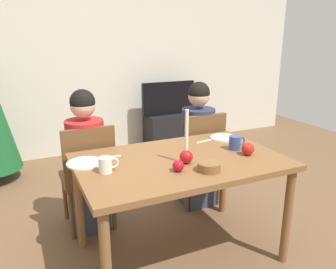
% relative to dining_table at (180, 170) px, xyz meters
% --- Properties ---
extents(ground_plane, '(7.68, 7.68, 0.00)m').
position_rel_dining_table_xyz_m(ground_plane, '(0.00, 0.00, -0.67)').
color(ground_plane, brown).
extents(back_wall, '(6.40, 0.10, 2.60)m').
position_rel_dining_table_xyz_m(back_wall, '(0.00, 2.60, 0.63)').
color(back_wall, beige).
rests_on(back_wall, ground).
extents(dining_table, '(1.40, 0.90, 0.75)m').
position_rel_dining_table_xyz_m(dining_table, '(0.00, 0.00, 0.00)').
color(dining_table, brown).
rests_on(dining_table, ground).
extents(chair_left, '(0.40, 0.40, 0.90)m').
position_rel_dining_table_xyz_m(chair_left, '(-0.51, 0.61, -0.15)').
color(chair_left, brown).
rests_on(chair_left, ground).
extents(chair_right, '(0.40, 0.40, 0.90)m').
position_rel_dining_table_xyz_m(chair_right, '(0.50, 0.61, -0.15)').
color(chair_right, brown).
rests_on(chair_right, ground).
extents(person_left_child, '(0.30, 0.30, 1.17)m').
position_rel_dining_table_xyz_m(person_left_child, '(-0.51, 0.64, -0.10)').
color(person_left_child, '#33384C').
rests_on(person_left_child, ground).
extents(person_right_child, '(0.30, 0.30, 1.17)m').
position_rel_dining_table_xyz_m(person_right_child, '(0.50, 0.64, -0.10)').
color(person_right_child, '#33384C').
rests_on(person_right_child, ground).
extents(tv_stand, '(0.64, 0.40, 0.48)m').
position_rel_dining_table_xyz_m(tv_stand, '(0.98, 2.30, -0.43)').
color(tv_stand, black).
rests_on(tv_stand, ground).
extents(tv, '(0.79, 0.05, 0.46)m').
position_rel_dining_table_xyz_m(tv, '(0.98, 2.30, 0.04)').
color(tv, black).
rests_on(tv, tv_stand).
extents(candle_centerpiece, '(0.09, 0.09, 0.36)m').
position_rel_dining_table_xyz_m(candle_centerpiece, '(-0.00, -0.09, 0.16)').
color(candle_centerpiece, red).
rests_on(candle_centerpiece, dining_table).
extents(plate_left, '(0.24, 0.24, 0.01)m').
position_rel_dining_table_xyz_m(plate_left, '(-0.61, 0.18, 0.09)').
color(plate_left, white).
rests_on(plate_left, dining_table).
extents(plate_right, '(0.22, 0.22, 0.01)m').
position_rel_dining_table_xyz_m(plate_right, '(0.54, 0.27, 0.09)').
color(plate_right, silver).
rests_on(plate_right, dining_table).
extents(mug_left, '(0.13, 0.08, 0.10)m').
position_rel_dining_table_xyz_m(mug_left, '(-0.52, -0.02, 0.13)').
color(mug_left, silver).
rests_on(mug_left, dining_table).
extents(mug_right, '(0.13, 0.09, 0.10)m').
position_rel_dining_table_xyz_m(mug_right, '(0.46, 0.01, 0.13)').
color(mug_right, '#33477F').
rests_on(mug_right, dining_table).
extents(fork_left, '(0.18, 0.02, 0.01)m').
position_rel_dining_table_xyz_m(fork_left, '(-0.44, 0.23, 0.09)').
color(fork_left, silver).
rests_on(fork_left, dining_table).
extents(fork_right, '(0.18, 0.05, 0.01)m').
position_rel_dining_table_xyz_m(fork_right, '(0.36, 0.27, 0.09)').
color(fork_right, silver).
rests_on(fork_right, dining_table).
extents(bowl_walnuts, '(0.14, 0.14, 0.05)m').
position_rel_dining_table_xyz_m(bowl_walnuts, '(0.07, -0.26, 0.11)').
color(bowl_walnuts, brown).
rests_on(bowl_walnuts, dining_table).
extents(apple_near_candle, '(0.09, 0.09, 0.09)m').
position_rel_dining_table_xyz_m(apple_near_candle, '(0.47, -0.13, 0.13)').
color(apple_near_candle, '#AD1E14').
rests_on(apple_near_candle, dining_table).
extents(apple_by_left_plate, '(0.07, 0.07, 0.07)m').
position_rel_dining_table_xyz_m(apple_by_left_plate, '(-0.11, -0.19, 0.12)').
color(apple_by_left_plate, '#B11020').
rests_on(apple_by_left_plate, dining_table).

